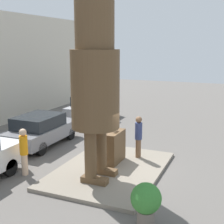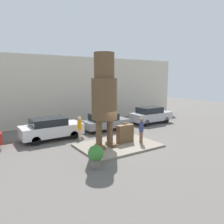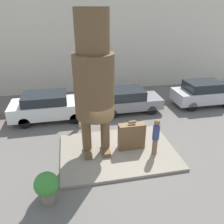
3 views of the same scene
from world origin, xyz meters
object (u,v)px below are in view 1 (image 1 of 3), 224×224
statue_figure (95,78)px  parked_car_silver (92,107)px  tourist (138,135)px  planter_pot (146,201)px  worker_hivis (24,150)px  parked_car_grey (41,129)px  giant_suitcase (115,147)px

statue_figure → parked_car_silver: (7.88, 4.06, -2.75)m
tourist → planter_pot: tourist is taller
parked_car_silver → worker_hivis: worker_hivis is taller
parked_car_grey → parked_car_silver: (5.27, -0.09, 0.09)m
tourist → parked_car_silver: bearing=41.6°
statue_figure → tourist: bearing=-15.9°
statue_figure → giant_suitcase: 3.29m
giant_suitcase → parked_car_grey: bearing=76.9°
tourist → parked_car_grey: 4.88m
parked_car_grey → planter_pot: 8.01m
worker_hivis → statue_figure: bearing=-78.7°
statue_figure → parked_car_grey: (2.60, 4.16, -2.84)m
statue_figure → giant_suitcase: statue_figure is taller
giant_suitcase → worker_hivis: (-2.15, 2.69, 0.20)m
giant_suitcase → planter_pot: (-3.61, -2.35, -0.05)m
giant_suitcase → planter_pot: giant_suitcase is taller
statue_figure → worker_hivis: statue_figure is taller
giant_suitcase → tourist: size_ratio=0.82×
statue_figure → tourist: statue_figure is taller
parked_car_silver → statue_figure: bearing=-152.7°
parked_car_silver → giant_suitcase: bearing=-146.7°
parked_car_grey → planter_pot: parked_car_grey is taller
tourist → worker_hivis: size_ratio=0.99×
statue_figure → worker_hivis: size_ratio=3.41×
tourist → planter_pot: size_ratio=1.44×
planter_pot → worker_hivis: 5.26m
statue_figure → tourist: size_ratio=3.45×
parked_car_grey → planter_pot: size_ratio=3.34×
tourist → parked_car_grey: (0.10, 4.87, -0.30)m
giant_suitcase → tourist: bearing=-36.9°
giant_suitcase → parked_car_silver: bearing=33.3°
parked_car_grey → parked_car_silver: parked_car_silver is taller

